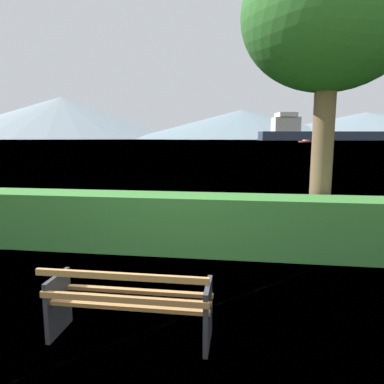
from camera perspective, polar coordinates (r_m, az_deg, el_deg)
name	(u,v)px	position (r m, az deg, el deg)	size (l,w,h in m)	color
ground_plane	(132,337)	(4.23, -9.76, -22.29)	(1400.00, 1400.00, 0.00)	olive
water_surface	(241,140)	(310.20, 7.95, 8.38)	(620.00, 620.00, 0.00)	#6B8EA3
park_bench	(129,303)	(3.98, -10.21, -17.43)	(1.77, 0.57, 0.87)	#A0703F
hedge_row	(180,223)	(6.77, -2.02, -5.08)	(13.46, 0.86, 1.10)	#387A33
tree_near_bench	(330,17)	(7.74, 21.58, 25.01)	(3.33, 3.33, 5.87)	brown
cargo_ship_large	(319,133)	(302.72, 19.98, 9.08)	(113.77, 36.45, 21.86)	#2D384C
fishing_boat_near	(306,141)	(178.52, 18.07, 7.87)	(7.51, 7.09, 1.19)	#B2332D
distant_hills	(182,122)	(584.42, -1.59, 11.43)	(907.14, 412.65, 71.45)	gray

